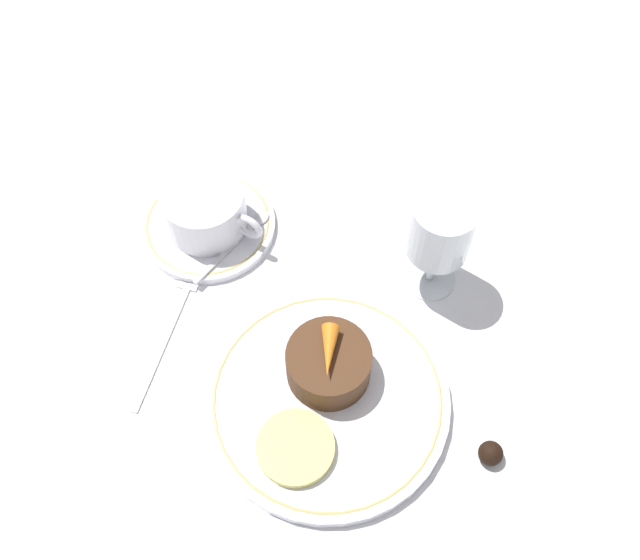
% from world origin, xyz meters
% --- Properties ---
extents(ground_plane, '(3.00, 3.00, 0.00)m').
position_xyz_m(ground_plane, '(0.00, 0.00, 0.00)').
color(ground_plane, white).
extents(dinner_plate, '(0.24, 0.24, 0.01)m').
position_xyz_m(dinner_plate, '(0.04, -0.05, 0.01)').
color(dinner_plate, white).
rests_on(dinner_plate, ground_plane).
extents(saucer, '(0.15, 0.15, 0.01)m').
position_xyz_m(saucer, '(-0.18, 0.08, 0.01)').
color(saucer, white).
rests_on(saucer, ground_plane).
extents(coffee_cup, '(0.12, 0.09, 0.05)m').
position_xyz_m(coffee_cup, '(-0.17, 0.08, 0.04)').
color(coffee_cup, white).
rests_on(coffee_cup, saucer).
extents(spoon, '(0.03, 0.12, 0.00)m').
position_xyz_m(spoon, '(-0.13, 0.07, 0.01)').
color(spoon, silver).
rests_on(spoon, saucer).
extents(wine_glass, '(0.06, 0.06, 0.13)m').
position_xyz_m(wine_glass, '(0.07, 0.13, 0.09)').
color(wine_glass, silver).
rests_on(wine_glass, ground_plane).
extents(fork, '(0.05, 0.19, 0.01)m').
position_xyz_m(fork, '(-0.15, -0.03, 0.00)').
color(fork, silver).
rests_on(fork, ground_plane).
extents(dessert_cake, '(0.08, 0.08, 0.04)m').
position_xyz_m(dessert_cake, '(0.03, -0.02, 0.03)').
color(dessert_cake, '#4C2D19').
rests_on(dessert_cake, dinner_plate).
extents(carrot_garnish, '(0.04, 0.05, 0.02)m').
position_xyz_m(carrot_garnish, '(0.03, -0.02, 0.06)').
color(carrot_garnish, orange).
rests_on(carrot_garnish, dessert_cake).
extents(pineapple_slice, '(0.07, 0.07, 0.01)m').
position_xyz_m(pineapple_slice, '(0.03, -0.11, 0.02)').
color(pineapple_slice, '#EFE075').
rests_on(pineapple_slice, dinner_plate).
extents(chocolate_truffle, '(0.02, 0.02, 0.02)m').
position_xyz_m(chocolate_truffle, '(0.20, -0.03, 0.01)').
color(chocolate_truffle, black).
rests_on(chocolate_truffle, ground_plane).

